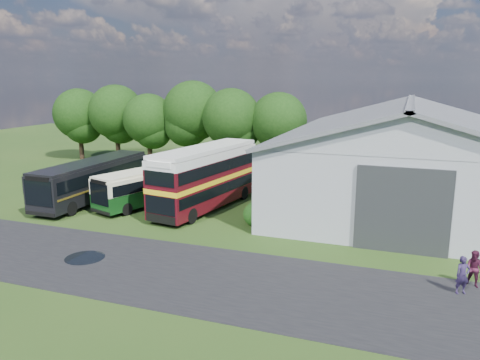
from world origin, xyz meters
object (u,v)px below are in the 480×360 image
at_px(bus_maroon_double, 206,178).
at_px(visitor_b, 475,269).
at_px(storage_shed, 407,151).
at_px(bus_dark_single, 93,180).
at_px(visitor_a, 462,276).
at_px(bus_green_single, 154,184).

distance_m(bus_maroon_double, visitor_b, 19.71).
relative_size(storage_shed, visitor_b, 13.71).
xyz_separation_m(bus_dark_single, visitor_b, (27.44, -7.34, -0.85)).
bearing_deg(visitor_a, storage_shed, 75.09).
relative_size(bus_green_single, visitor_b, 5.87).
height_order(bus_green_single, visitor_b, bus_green_single).
bearing_deg(bus_green_single, bus_dark_single, -150.05).
distance_m(bus_green_single, visitor_b, 23.87).
distance_m(bus_green_single, bus_dark_single, 5.21).
relative_size(storage_shed, bus_green_single, 2.33).
bearing_deg(bus_dark_single, visitor_a, -16.91).
height_order(bus_maroon_double, bus_dark_single, bus_maroon_double).
bearing_deg(bus_green_single, visitor_b, -2.25).
distance_m(bus_dark_single, visitor_a, 28.10).
relative_size(storage_shed, bus_maroon_double, 2.17).
distance_m(storage_shed, visitor_b, 16.33).
xyz_separation_m(bus_green_single, visitor_a, (21.72, -9.38, -0.62)).
bearing_deg(visitor_a, bus_dark_single, 138.02).
xyz_separation_m(bus_green_single, bus_maroon_double, (4.54, -0.05, 0.86)).
height_order(bus_dark_single, visitor_a, bus_dark_single).
height_order(bus_maroon_double, visitor_b, bus_maroon_double).
relative_size(bus_dark_single, visitor_b, 6.62).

